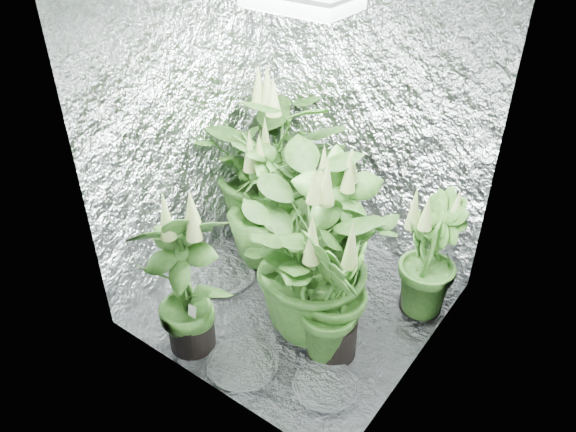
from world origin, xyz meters
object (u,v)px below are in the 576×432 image
at_px(plant_a, 273,161).
at_px(plant_c, 428,258).
at_px(plant_g, 334,296).
at_px(plant_e, 306,257).
at_px(plant_f, 185,280).
at_px(circulation_fan, 431,274).
at_px(plant_b, 337,238).
at_px(plant_d, 264,205).

relative_size(plant_a, plant_c, 1.59).
relative_size(plant_a, plant_g, 1.47).
height_order(plant_e, plant_g, plant_e).
height_order(plant_f, circulation_fan, plant_f).
height_order(plant_g, circulation_fan, plant_g).
bearing_deg(plant_b, plant_c, 32.21).
relative_size(plant_c, plant_f, 0.82).
height_order(plant_a, plant_d, plant_a).
height_order(plant_b, plant_c, plant_b).
distance_m(plant_c, plant_g, 0.68).
bearing_deg(plant_a, plant_b, -27.11).
bearing_deg(circulation_fan, plant_b, -139.02).
height_order(plant_a, plant_f, plant_a).
relative_size(plant_a, plant_e, 1.25).
relative_size(plant_f, circulation_fan, 3.21).
distance_m(plant_a, plant_f, 1.19).
distance_m(plant_a, plant_e, 0.98).
xyz_separation_m(plant_a, plant_g, (0.96, -0.73, -0.18)).
xyz_separation_m(plant_e, circulation_fan, (0.47, 0.73, -0.39)).
xyz_separation_m(plant_g, circulation_fan, (0.23, 0.81, -0.28)).
xyz_separation_m(plant_a, plant_e, (0.72, -0.66, -0.08)).
xyz_separation_m(plant_d, plant_e, (0.58, -0.37, 0.08)).
bearing_deg(plant_b, plant_d, 170.64).
bearing_deg(plant_d, plant_a, 116.10).
bearing_deg(plant_b, plant_f, -121.42).
relative_size(plant_d, plant_g, 1.07).
bearing_deg(plant_a, plant_d, -63.90).
distance_m(plant_b, plant_c, 0.55).
height_order(plant_d, circulation_fan, plant_d).
height_order(plant_d, plant_f, plant_f).
height_order(plant_c, plant_g, plant_g).
bearing_deg(plant_g, plant_a, 142.69).
relative_size(plant_c, plant_e, 0.78).
distance_m(plant_a, plant_d, 0.35).
bearing_deg(plant_c, plant_e, -131.02).
distance_m(plant_d, circulation_fan, 1.15).
bearing_deg(plant_g, plant_f, -147.99).
bearing_deg(plant_e, plant_c, 48.98).
height_order(plant_b, circulation_fan, plant_b).
xyz_separation_m(plant_c, plant_d, (-1.07, -0.19, 0.06)).
distance_m(plant_d, plant_g, 0.93).
xyz_separation_m(plant_f, plant_g, (0.67, 0.42, -0.06)).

